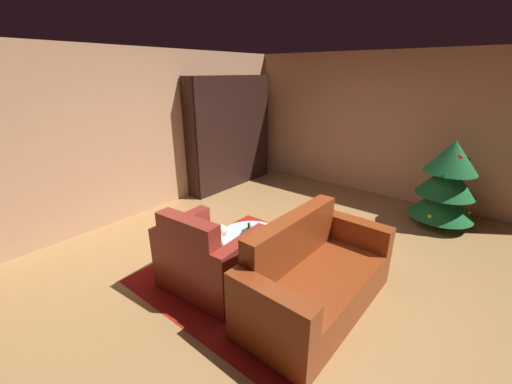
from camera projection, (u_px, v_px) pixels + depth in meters
ground_plane at (281, 267)px, 3.76m from camera, size 7.50×7.50×0.00m
wall_back at (385, 127)px, 5.60m from camera, size 5.47×0.06×2.52m
wall_left at (140, 135)px, 4.90m from camera, size 0.06×6.37×2.52m
area_rug at (260, 273)px, 3.65m from camera, size 2.23×2.21×0.01m
bookshelf_unit at (235, 135)px, 6.24m from camera, size 0.33×1.99×2.11m
armchair_red at (209, 260)px, 3.33m from camera, size 1.03×0.83×0.91m
couch_red at (314, 279)px, 3.05m from camera, size 0.84×1.71×0.89m
coffee_table at (251, 239)px, 3.56m from camera, size 0.74×0.74×0.46m
book_stack_on_table at (253, 232)px, 3.54m from camera, size 0.23×0.17×0.06m
bottle_on_table at (249, 236)px, 3.32m from camera, size 0.06×0.06×0.26m
decorated_tree at (447, 183)px, 4.56m from camera, size 0.89×0.89×1.29m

